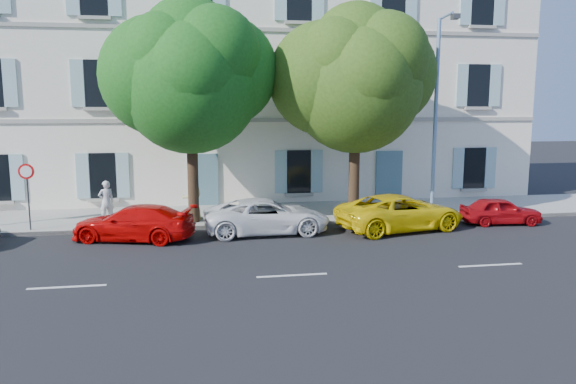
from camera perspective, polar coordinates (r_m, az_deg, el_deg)
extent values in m
plane|color=black|center=(19.67, -1.62, -5.01)|extent=(90.00, 90.00, 0.00)
cube|color=#A09E96|center=(23.96, -3.10, -2.27)|extent=(36.00, 4.50, 0.15)
cube|color=#9E998E|center=(21.85, -2.46, -3.37)|extent=(36.00, 0.16, 0.16)
cube|color=white|center=(29.24, -4.51, 11.43)|extent=(28.00, 7.00, 12.00)
imported|color=#C70605|center=(20.41, -15.41, -3.03)|extent=(4.59, 2.89, 1.24)
imported|color=white|center=(20.70, -2.14, -2.47)|extent=(4.69, 2.26, 1.29)
imported|color=yellow|center=(21.67, 11.35, -2.03)|extent=(5.26, 3.25, 1.36)
imported|color=#A40A0F|center=(23.84, 20.78, -1.79)|extent=(3.24, 1.57, 1.07)
cylinder|color=#3A2819|center=(22.12, -9.63, 1.26)|extent=(0.42, 0.42, 3.35)
ellipsoid|color=#1F6A1B|center=(21.93, -9.89, 10.84)|extent=(5.36, 5.36, 5.90)
cylinder|color=#3A2819|center=(22.98, 6.72, 1.53)|extent=(0.43, 0.43, 3.28)
ellipsoid|color=#3E661A|center=(22.80, 6.89, 10.64)|extent=(5.33, 5.33, 5.87)
cylinder|color=#383A3D|center=(22.57, -24.85, -0.94)|extent=(0.06, 0.06, 2.08)
cylinder|color=red|center=(22.39, -25.06, 1.90)|extent=(0.57, 0.07, 0.57)
cylinder|color=#7293BF|center=(23.75, 14.74, 7.18)|extent=(0.16, 0.16, 7.94)
cylinder|color=#7293BF|center=(23.34, 15.88, 16.89)|extent=(0.30, 1.39, 0.10)
cube|color=#383A3D|center=(22.70, 16.64, 16.71)|extent=(0.31, 0.48, 0.18)
imported|color=silver|center=(23.07, -17.98, -0.90)|extent=(0.69, 0.57, 1.63)
imported|color=tan|center=(22.71, -9.71, -0.62)|extent=(0.88, 0.71, 1.72)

